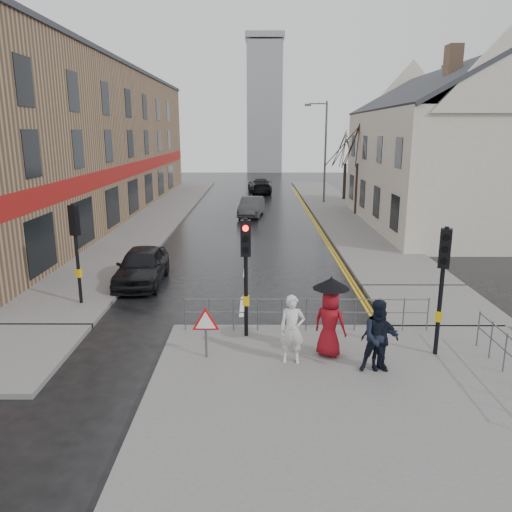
{
  "coord_description": "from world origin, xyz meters",
  "views": [
    {
      "loc": [
        0.52,
        -13.11,
        5.83
      ],
      "look_at": [
        0.47,
        4.3,
        1.46
      ],
      "focal_mm": 35.0,
      "sensor_mm": 36.0,
      "label": 1
    }
  ],
  "objects_px": {
    "pedestrian_with_umbrella": "(330,314)",
    "pedestrian_d": "(380,339)",
    "car_mid": "(251,207)",
    "pedestrian_b": "(379,336)",
    "pedestrian_a": "(292,329)",
    "car_parked": "(142,266)"
  },
  "relations": [
    {
      "from": "pedestrian_a",
      "to": "car_parked",
      "type": "xyz_separation_m",
      "value": [
        -5.39,
        7.14,
        -0.3
      ]
    },
    {
      "from": "pedestrian_b",
      "to": "car_mid",
      "type": "relative_size",
      "value": 0.45
    },
    {
      "from": "pedestrian_b",
      "to": "pedestrian_d",
      "type": "relative_size",
      "value": 1.17
    },
    {
      "from": "pedestrian_a",
      "to": "pedestrian_with_umbrella",
      "type": "bearing_deg",
      "value": 23.75
    },
    {
      "from": "car_parked",
      "to": "pedestrian_a",
      "type": "bearing_deg",
      "value": -53.82
    },
    {
      "from": "car_mid",
      "to": "car_parked",
      "type": "bearing_deg",
      "value": -96.93
    },
    {
      "from": "car_mid",
      "to": "pedestrian_d",
      "type": "bearing_deg",
      "value": -74.49
    },
    {
      "from": "pedestrian_a",
      "to": "pedestrian_b",
      "type": "xyz_separation_m",
      "value": [
        2.06,
        -0.5,
        0.03
      ]
    },
    {
      "from": "pedestrian_b",
      "to": "pedestrian_with_umbrella",
      "type": "relative_size",
      "value": 0.86
    },
    {
      "from": "pedestrian_d",
      "to": "car_mid",
      "type": "relative_size",
      "value": 0.38
    },
    {
      "from": "pedestrian_d",
      "to": "car_mid",
      "type": "distance_m",
      "value": 23.86
    },
    {
      "from": "pedestrian_a",
      "to": "pedestrian_d",
      "type": "relative_size",
      "value": 1.13
    },
    {
      "from": "pedestrian_a",
      "to": "pedestrian_b",
      "type": "bearing_deg",
      "value": -12.09
    },
    {
      "from": "pedestrian_a",
      "to": "pedestrian_b",
      "type": "distance_m",
      "value": 2.12
    },
    {
      "from": "pedestrian_b",
      "to": "pedestrian_with_umbrella",
      "type": "bearing_deg",
      "value": 140.94
    },
    {
      "from": "car_parked",
      "to": "car_mid",
      "type": "height_order",
      "value": "car_parked"
    },
    {
      "from": "pedestrian_d",
      "to": "car_parked",
      "type": "bearing_deg",
      "value": 131.18
    },
    {
      "from": "pedestrian_with_umbrella",
      "to": "pedestrian_d",
      "type": "distance_m",
      "value": 1.39
    },
    {
      "from": "pedestrian_with_umbrella",
      "to": "pedestrian_d",
      "type": "bearing_deg",
      "value": -34.61
    },
    {
      "from": "car_parked",
      "to": "pedestrian_with_umbrella",
      "type": "bearing_deg",
      "value": -47.37
    },
    {
      "from": "car_mid",
      "to": "pedestrian_b",
      "type": "bearing_deg",
      "value": -74.64
    },
    {
      "from": "pedestrian_b",
      "to": "car_parked",
      "type": "height_order",
      "value": "pedestrian_b"
    }
  ]
}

